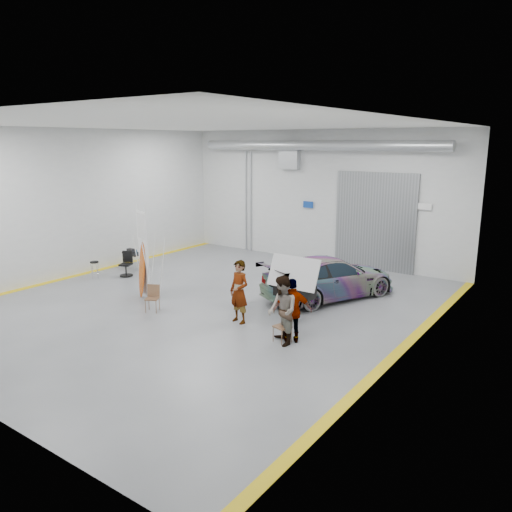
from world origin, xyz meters
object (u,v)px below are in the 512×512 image
Objects in this scene: person_b at (282,311)px; office_chair at (127,266)px; person_a at (239,292)px; person_c at (292,311)px; folding_chair_near at (153,304)px; surfboard_display at (144,261)px; sedan_car at (329,277)px; folding_chair_far at (283,332)px; work_table at (133,253)px; shop_stool at (95,270)px.

person_b reaches higher than office_chair.
person_a is 2.17m from person_c.
office_chair is (-7.10, 1.66, -0.54)m from person_a.
surfboard_display is at bearing 116.78° from folding_chair_near.
person_b is 0.58× the size of surfboard_display.
person_b reaches higher than sedan_car.
surfboard_display is at bearing -53.83° from office_chair.
folding_chair_far is 0.87× the size of office_chair.
folding_chair_far is at bearing -5.85° from person_a.
person_a reaches higher than person_c.
folding_chair_far is at bearing 16.93° from surfboard_display.
office_chair is at bearing -177.65° from folding_chair_far.
sedan_car reaches higher than work_table.
person_b is 0.70m from folding_chair_far.
person_a is at bearing -179.71° from folding_chair_far.
shop_stool is at bearing -147.26° from person_b.
person_c is 9.47m from office_chair.
person_c is at bearing 18.50° from surfboard_display.
surfboard_display is (-5.29, -3.86, 0.60)m from sedan_car.
person_b reaches higher than shop_stool.
surfboard_display is at bearing -38.44° from person_c.
office_chair is (-9.02, 2.21, 0.17)m from folding_chair_far.
person_c is 1.80× the size of office_chair.
work_table is at bearing 115.58° from folding_chair_near.
folding_chair_far is (6.14, -0.58, -1.07)m from surfboard_display.
sedan_car reaches higher than shop_stool.
person_b is at bearing -18.75° from work_table.
person_b reaches higher than folding_chair_far.
shop_stool is 0.60× the size of work_table.
surfboard_display is (-6.36, 0.42, 0.43)m from person_c.
surfboard_display is 3.75× the size of folding_chair_far.
person_c is 0.55× the size of surfboard_display.
person_a is 2.12m from folding_chair_far.
shop_stool is (-3.67, 0.62, -0.99)m from surfboard_display.
folding_chair_near is 1.23× the size of shop_stool.
sedan_car is 6.22m from folding_chair_near.
person_b is 10.42m from work_table.
office_chair is (-8.17, -2.23, -0.30)m from sedan_car.
folding_chair_near is 6.09m from work_table.
sedan_car reaches higher than folding_chair_near.
work_table is (-9.87, 3.35, -0.27)m from person_b.
surfboard_display is 3.26× the size of office_chair.
sedan_car is at bearing 116.89° from folding_chair_far.
folding_chair_near is (-4.01, -4.73, -0.47)m from sedan_car.
person_a is 1.94× the size of office_chair.
person_b reaches higher than folding_chair_near.
office_chair is (0.79, -1.02, -0.25)m from work_table.
folding_chair_near is at bearing -160.38° from folding_chair_far.
sedan_car is 6.58m from surfboard_display.
shop_stool is (-9.81, 1.20, 0.08)m from folding_chair_far.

